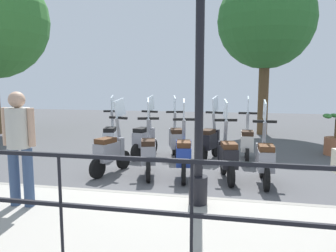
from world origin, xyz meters
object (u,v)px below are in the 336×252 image
object	(u,v)px
scooter_near_2	(184,154)
scooter_far_0	(247,142)
scooter_near_0	(265,158)
scooter_far_3	(144,138)
tree_distant	(266,21)
scooter_near_3	(148,152)
potted_palm	(336,138)
scooter_far_1	(210,140)
lamp_post_near	(200,75)
scooter_far_2	(176,139)
pedestrian_distant	(19,140)
scooter_near_4	(110,150)
scooter_near_1	(227,155)
scooter_far_4	(111,138)

from	to	relation	value
scooter_near_2	scooter_far_0	bearing A→B (deg)	-46.57
scooter_near_0	scooter_far_3	world-z (taller)	same
tree_distant	scooter_near_3	bearing A→B (deg)	156.30
potted_palm	scooter_near_3	xyz separation A→B (m)	(-2.84, 4.24, 0.04)
scooter_far_0	scooter_far_3	world-z (taller)	same
potted_palm	scooter_far_1	xyz separation A→B (m)	(-1.21, 3.15, 0.04)
scooter_far_0	scooter_far_3	xyz separation A→B (m)	(-0.02, 2.49, 0.00)
lamp_post_near	scooter_far_2	size ratio (longest dim) A/B	2.66
potted_palm	lamp_post_near	bearing A→B (deg)	146.14
scooter_far_1	scooter_far_2	bearing A→B (deg)	109.08
lamp_post_near	scooter_far_3	world-z (taller)	lamp_post_near
tree_distant	scooter_far_0	xyz separation A→B (m)	(-4.41, 0.67, -3.51)
pedestrian_distant	potted_palm	bearing A→B (deg)	133.25
tree_distant	scooter_far_1	size ratio (longest dim) A/B	3.70
tree_distant	scooter_near_4	bearing A→B (deg)	150.17
scooter_near_1	scooter_far_1	distance (m)	1.67
lamp_post_near	scooter_near_2	world-z (taller)	lamp_post_near
scooter_near_3	scooter_far_4	world-z (taller)	same
tree_distant	potted_palm	bearing A→B (deg)	-153.33
scooter_far_2	scooter_near_2	bearing A→B (deg)	179.45
scooter_near_3	scooter_far_4	size ratio (longest dim) A/B	1.00
potted_palm	scooter_far_1	world-z (taller)	scooter_far_1
potted_palm	scooter_far_0	xyz separation A→B (m)	(-1.23, 2.27, 0.04)
scooter_far_1	scooter_far_3	world-z (taller)	same
scooter_near_2	scooter_far_4	world-z (taller)	same
tree_distant	scooter_far_3	world-z (taller)	tree_distant
lamp_post_near	scooter_far_3	bearing A→B (deg)	27.50
scooter_near_0	potted_palm	bearing A→B (deg)	-35.61
scooter_near_4	potted_palm	bearing A→B (deg)	-42.86
scooter_near_1	scooter_near_4	xyz separation A→B (m)	(-0.01, 2.36, 0.00)
pedestrian_distant	scooter_near_2	bearing A→B (deg)	139.51
potted_palm	scooter_near_4	size ratio (longest dim) A/B	0.69
scooter_far_0	scooter_far_2	world-z (taller)	same
scooter_far_2	scooter_near_0	bearing A→B (deg)	-146.58
scooter_near_2	scooter_far_0	distance (m)	2.05
pedestrian_distant	scooter_near_4	world-z (taller)	pedestrian_distant
scooter_near_1	scooter_near_3	size ratio (longest dim) A/B	1.00
scooter_near_0	scooter_far_3	xyz separation A→B (m)	(1.66, 2.76, 0.00)
scooter_near_0	scooter_near_1	distance (m)	0.68
lamp_post_near	scooter_near_1	xyz separation A→B (m)	(1.73, -0.36, -1.48)
lamp_post_near	scooter_far_0	xyz separation A→B (m)	(3.31, -0.78, -1.48)
potted_palm	scooter_near_2	xyz separation A→B (m)	(-2.86, 3.52, 0.04)
scooter_near_1	scooter_far_0	xyz separation A→B (m)	(1.59, -0.42, 0.00)
scooter_far_1	scooter_far_3	bearing A→B (deg)	108.77
scooter_far_2	scooter_far_3	distance (m)	0.79
tree_distant	scooter_near_0	xyz separation A→B (m)	(-6.10, 0.41, -3.51)
scooter_near_3	scooter_far_2	xyz separation A→B (m)	(1.60, -0.27, 0.00)
tree_distant	scooter_far_0	distance (m)	5.68
scooter_far_2	scooter_far_4	world-z (taller)	same
scooter_far_0	scooter_far_4	bearing A→B (deg)	93.01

